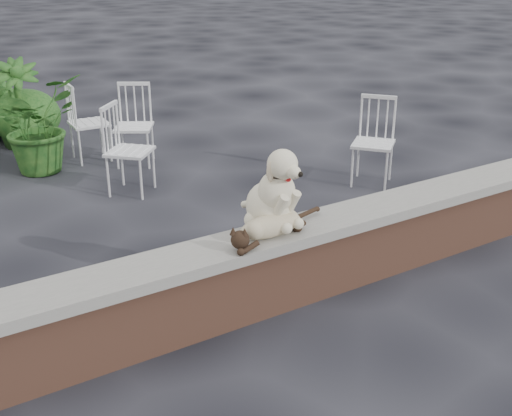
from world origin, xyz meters
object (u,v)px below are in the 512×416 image
cat (271,224)px  chair_b (134,126)px  dog (269,186)px  chair_a (130,150)px  chair_e (89,122)px  chair_d (373,142)px  potted_plant_a (37,125)px  potted_plant_b (17,104)px

cat → chair_b: size_ratio=1.15×
dog → chair_a: (-0.05, 2.56, -0.42)m
chair_e → chair_d: size_ratio=1.00×
chair_a → potted_plant_a: potted_plant_a is taller
dog → chair_b: 3.46m
cat → potted_plant_b: bearing=84.9°
chair_b → cat: bearing=-65.3°
chair_d → potted_plant_a: 3.76m
dog → chair_d: dog is taller
chair_e → cat: bearing=-177.6°
chair_a → potted_plant_a: (-0.63, 1.21, 0.07)m
chair_b → potted_plant_b: size_ratio=0.85×
potted_plant_b → chair_e: bearing=-60.1°
cat → potted_plant_a: size_ratio=1.00×
potted_plant_b → chair_d: bearing=-49.7°
chair_e → potted_plant_a: size_ratio=0.87×
chair_a → chair_d: (2.32, -1.13, 0.00)m
chair_b → potted_plant_b: (-0.98, 1.45, 0.09)m
chair_b → chair_e: same height
chair_a → chair_b: bearing=19.8°
chair_b → chair_e: 0.58m
chair_a → chair_d: 2.58m
dog → potted_plant_b: dog is taller
chair_e → potted_plant_b: 1.17m
chair_e → chair_d: same height
dog → chair_a: dog is taller
potted_plant_a → chair_e: bearing=7.2°
cat → chair_b: chair_b is taller
potted_plant_a → potted_plant_b: (0.04, 1.09, 0.01)m
chair_e → chair_a: same height
chair_b → potted_plant_b: potted_plant_b is taller
cat → potted_plant_b: potted_plant_b is taller
chair_a → potted_plant_a: size_ratio=0.87×
dog → chair_e: 3.88m
chair_e → dog: bearing=-176.4°
chair_b → chair_a: (-0.39, -0.85, 0.00)m
chair_e → chair_d: 3.35m
chair_d → potted_plant_a: potted_plant_a is taller
chair_a → potted_plant_b: bearing=58.5°
dog → chair_a: bearing=79.7°
dog → potted_plant_a: (-0.68, 3.77, -0.35)m
cat → chair_e: chair_e is taller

